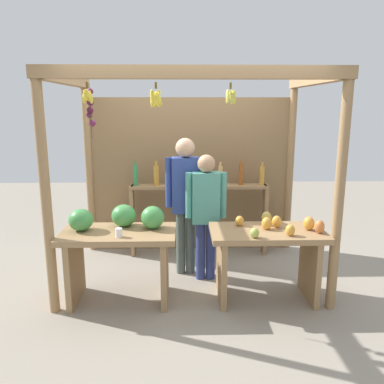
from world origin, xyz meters
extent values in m
plane|color=gray|center=(0.00, 0.00, 0.00)|extent=(12.00, 12.00, 0.00)
cylinder|color=#99754C|center=(-1.43, -0.88, 1.21)|extent=(0.10, 0.10, 2.42)
cylinder|color=#99754C|center=(1.43, -0.88, 1.21)|extent=(0.10, 0.10, 2.42)
cylinder|color=#99754C|center=(-1.43, 0.88, 1.21)|extent=(0.10, 0.10, 2.42)
cylinder|color=#99754C|center=(1.43, 0.88, 1.21)|extent=(0.10, 0.10, 2.42)
cube|color=#99754C|center=(0.00, -0.88, 2.36)|extent=(2.95, 0.12, 0.12)
cube|color=#99754C|center=(-1.43, 0.00, 2.36)|extent=(0.12, 1.87, 0.12)
cube|color=#99754C|center=(1.43, 0.00, 2.36)|extent=(0.12, 1.87, 0.12)
cube|color=olive|center=(0.00, 0.90, 1.09)|extent=(2.85, 0.04, 2.18)
cylinder|color=brown|center=(-0.36, -0.75, 2.25)|extent=(0.02, 0.02, 0.06)
ellipsoid|color=yellow|center=(-0.33, -0.75, 2.12)|extent=(0.04, 0.06, 0.14)
ellipsoid|color=yellow|center=(-0.33, -0.74, 2.15)|extent=(0.06, 0.07, 0.15)
ellipsoid|color=yellow|center=(-0.35, -0.72, 2.11)|extent=(0.08, 0.04, 0.14)
ellipsoid|color=yellow|center=(-0.37, -0.73, 2.13)|extent=(0.08, 0.07, 0.15)
ellipsoid|color=yellow|center=(-0.39, -0.74, 2.12)|extent=(0.04, 0.06, 0.15)
ellipsoid|color=yellow|center=(-0.39, -0.77, 2.15)|extent=(0.05, 0.06, 0.15)
ellipsoid|color=yellow|center=(-0.37, -0.77, 2.13)|extent=(0.06, 0.05, 0.15)
ellipsoid|color=yellow|center=(-0.35, -0.77, 2.12)|extent=(0.08, 0.04, 0.14)
ellipsoid|color=yellow|center=(-0.33, -0.78, 2.13)|extent=(0.08, 0.08, 0.15)
cylinder|color=brown|center=(0.36, -0.71, 2.25)|extent=(0.02, 0.02, 0.06)
ellipsoid|color=#D1CC4C|center=(0.39, -0.71, 2.15)|extent=(0.04, 0.08, 0.13)
ellipsoid|color=#D1CC4C|center=(0.39, -0.68, 2.13)|extent=(0.06, 0.07, 0.13)
ellipsoid|color=#D1CC4C|center=(0.36, -0.69, 2.16)|extent=(0.08, 0.04, 0.13)
ellipsoid|color=#D1CC4C|center=(0.34, -0.68, 2.14)|extent=(0.05, 0.05, 0.13)
ellipsoid|color=#D1CC4C|center=(0.33, -0.70, 2.16)|extent=(0.04, 0.05, 0.13)
ellipsoid|color=#D1CC4C|center=(0.33, -0.71, 2.15)|extent=(0.05, 0.08, 0.13)
ellipsoid|color=#D1CC4C|center=(0.34, -0.72, 2.16)|extent=(0.07, 0.06, 0.13)
ellipsoid|color=#D1CC4C|center=(0.37, -0.74, 2.14)|extent=(0.07, 0.05, 0.13)
ellipsoid|color=#D1CC4C|center=(0.39, -0.73, 2.14)|extent=(0.05, 0.06, 0.13)
cylinder|color=brown|center=(-1.00, -0.77, 2.25)|extent=(0.02, 0.02, 0.06)
ellipsoid|color=yellow|center=(-0.96, -0.78, 2.13)|extent=(0.04, 0.06, 0.11)
ellipsoid|color=yellow|center=(-0.99, -0.75, 2.15)|extent=(0.05, 0.04, 0.11)
ellipsoid|color=yellow|center=(-1.01, -0.75, 2.16)|extent=(0.05, 0.05, 0.11)
ellipsoid|color=yellow|center=(-1.03, -0.78, 2.13)|extent=(0.04, 0.06, 0.11)
ellipsoid|color=yellow|center=(-1.01, -0.80, 2.16)|extent=(0.06, 0.05, 0.11)
ellipsoid|color=yellow|center=(-0.99, -0.81, 2.17)|extent=(0.08, 0.05, 0.11)
cylinder|color=#4C422D|center=(-1.02, -0.61, 2.01)|extent=(0.01, 0.01, 0.55)
sphere|color=#511938|center=(-1.01, -0.62, 2.20)|extent=(0.06, 0.06, 0.06)
sphere|color=#511938|center=(-1.03, -0.58, 2.14)|extent=(0.06, 0.06, 0.06)
sphere|color=#511938|center=(-1.02, -0.59, 2.10)|extent=(0.07, 0.07, 0.07)
sphere|color=#47142D|center=(-1.02, -0.61, 2.02)|extent=(0.07, 0.07, 0.07)
sphere|color=#601E42|center=(-1.04, -0.58, 1.97)|extent=(0.06, 0.06, 0.06)
sphere|color=#601E42|center=(-1.00, -0.63, 1.89)|extent=(0.07, 0.07, 0.07)
cube|color=#99754C|center=(-0.78, -0.66, 0.75)|extent=(1.20, 0.64, 0.06)
cube|color=#99754C|center=(-1.26, -0.66, 0.36)|extent=(0.06, 0.58, 0.72)
cube|color=#99754C|center=(-0.31, -0.66, 0.36)|extent=(0.06, 0.58, 0.72)
ellipsoid|color=#429347|center=(-0.75, -0.49, 0.90)|extent=(0.28, 0.28, 0.24)
ellipsoid|color=#429347|center=(-0.43, -0.57, 0.90)|extent=(0.34, 0.34, 0.24)
ellipsoid|color=#429347|center=(-1.18, -0.63, 0.90)|extent=(0.31, 0.31, 0.23)
cylinder|color=white|center=(-0.75, -0.84, 0.83)|extent=(0.07, 0.07, 0.09)
cube|color=#99754C|center=(0.78, -0.66, 0.75)|extent=(1.20, 0.64, 0.06)
cube|color=#99754C|center=(0.31, -0.66, 0.36)|extent=(0.06, 0.58, 0.72)
cube|color=#99754C|center=(1.26, -0.66, 0.36)|extent=(0.06, 0.58, 0.72)
ellipsoid|color=#CC7038|center=(1.30, -0.78, 0.85)|extent=(0.14, 0.14, 0.14)
ellipsoid|color=#B79E47|center=(0.82, -0.45, 0.85)|extent=(0.16, 0.16, 0.14)
ellipsoid|color=gold|center=(0.78, -0.64, 0.85)|extent=(0.15, 0.15, 0.13)
ellipsoid|color=#A8B24C|center=(0.60, -0.90, 0.83)|extent=(0.11, 0.11, 0.10)
ellipsoid|color=gold|center=(0.90, -0.58, 0.85)|extent=(0.12, 0.12, 0.13)
ellipsoid|color=gold|center=(0.51, -0.50, 0.84)|extent=(0.12, 0.12, 0.11)
ellipsoid|color=gold|center=(1.22, -0.66, 0.85)|extent=(0.16, 0.16, 0.14)
ellipsoid|color=gold|center=(0.97, -0.85, 0.84)|extent=(0.11, 0.11, 0.12)
cube|color=#99754C|center=(-0.81, 0.66, 0.50)|extent=(0.05, 0.20, 1.00)
cube|color=#99754C|center=(1.05, 0.66, 0.50)|extent=(0.05, 0.20, 1.00)
cube|color=#99754C|center=(0.12, 0.66, 0.98)|extent=(1.86, 0.22, 0.04)
cylinder|color=#338C4C|center=(-0.75, 0.66, 1.14)|extent=(0.06, 0.06, 0.28)
cylinder|color=#338C4C|center=(-0.75, 0.66, 1.31)|extent=(0.03, 0.03, 0.06)
cylinder|color=gold|center=(-0.47, 0.66, 1.14)|extent=(0.08, 0.08, 0.27)
cylinder|color=gold|center=(-0.47, 0.66, 1.30)|extent=(0.03, 0.03, 0.06)
cylinder|color=silver|center=(-0.18, 0.66, 1.15)|extent=(0.07, 0.07, 0.30)
cylinder|color=silver|center=(-0.18, 0.66, 1.33)|extent=(0.03, 0.03, 0.06)
cylinder|color=gold|center=(0.11, 0.66, 1.14)|extent=(0.07, 0.07, 0.28)
cylinder|color=gold|center=(0.11, 0.66, 1.31)|extent=(0.03, 0.03, 0.06)
cylinder|color=#D8B266|center=(0.41, 0.66, 1.13)|extent=(0.06, 0.06, 0.26)
cylinder|color=#D8B266|center=(0.41, 0.66, 1.29)|extent=(0.03, 0.03, 0.06)
cylinder|color=#994C1E|center=(0.69, 0.66, 1.15)|extent=(0.06, 0.06, 0.29)
cylinder|color=#994C1E|center=(0.69, 0.66, 1.32)|extent=(0.03, 0.03, 0.06)
cylinder|color=gold|center=(0.98, 0.66, 1.13)|extent=(0.07, 0.07, 0.25)
cylinder|color=gold|center=(0.98, 0.66, 1.28)|extent=(0.03, 0.03, 0.06)
cylinder|color=#4A5953|center=(-0.14, 0.03, 0.40)|extent=(0.11, 0.11, 0.79)
cylinder|color=#4A5953|center=(-0.02, 0.03, 0.40)|extent=(0.11, 0.11, 0.79)
cube|color=#2D428C|center=(-0.08, 0.03, 1.13)|extent=(0.32, 0.19, 0.67)
cylinder|color=#2D428C|center=(-0.28, 0.03, 1.16)|extent=(0.08, 0.08, 0.60)
cylinder|color=#2D428C|center=(0.12, 0.03, 1.16)|extent=(0.08, 0.08, 0.60)
sphere|color=tan|center=(-0.08, 0.03, 1.58)|extent=(0.23, 0.23, 0.23)
cylinder|color=navy|center=(0.10, -0.15, 0.36)|extent=(0.11, 0.11, 0.71)
cylinder|color=navy|center=(0.22, -0.15, 0.36)|extent=(0.11, 0.11, 0.71)
cube|color=teal|center=(0.16, -0.15, 1.01)|extent=(0.32, 0.19, 0.60)
cylinder|color=teal|center=(-0.04, -0.15, 1.04)|extent=(0.08, 0.08, 0.54)
cylinder|color=teal|center=(0.36, -0.15, 1.04)|extent=(0.08, 0.08, 0.54)
sphere|color=tan|center=(0.16, -0.15, 1.42)|extent=(0.21, 0.21, 0.21)
camera|label=1|loc=(-0.11, -4.54, 2.06)|focal=36.21mm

